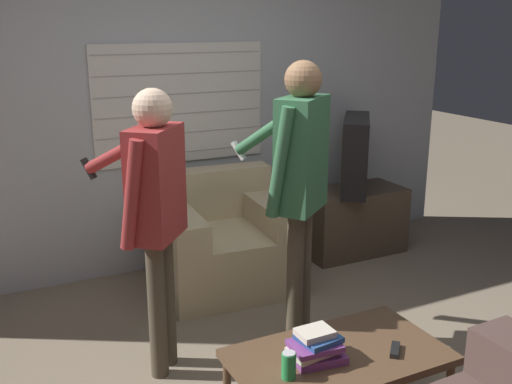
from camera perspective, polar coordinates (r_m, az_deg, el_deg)
name	(u,v)px	position (r m, az deg, el deg)	size (l,w,h in m)	color
wall_back	(175,108)	(4.73, -7.74, 7.89)	(5.20, 0.08, 2.55)	#ADB2B7
armchair_beige	(223,242)	(4.52, -3.18, -4.78)	(1.02, 0.93, 0.83)	#C6B289
coffee_table	(338,360)	(3.02, 7.86, -15.55)	(1.03, 0.60, 0.40)	brown
tv_stand	(352,221)	(5.20, 9.16, -2.72)	(0.87, 0.46, 0.56)	#4C3D2D
tv	(355,154)	(5.05, 9.42, 3.60)	(0.61, 0.72, 0.61)	black
person_left_standing	(155,201)	(3.23, -9.62, -0.86)	(0.49, 0.73, 1.61)	#4C4233
person_right_standing	(299,173)	(3.45, 4.14, 1.79)	(0.48, 0.77, 1.73)	#4C4233
book_stack	(316,347)	(2.90, 5.78, -14.47)	(0.27, 0.21, 0.15)	#75387F
soda_can	(289,365)	(2.77, 3.14, -16.16)	(0.07, 0.07, 0.13)	#238E47
spare_remote	(395,350)	(3.05, 13.10, -14.43)	(0.12, 0.12, 0.02)	black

